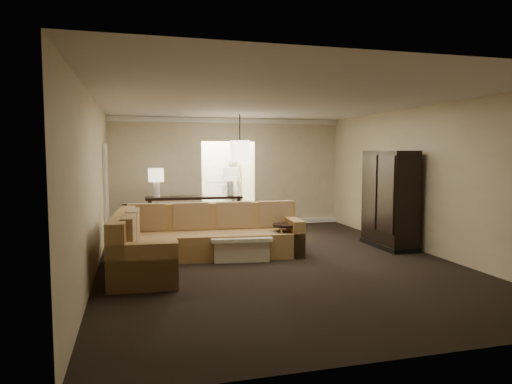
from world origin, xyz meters
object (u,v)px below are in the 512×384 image
object	(u,v)px
console_table	(194,211)
armoire	(389,201)
drink_table	(285,233)
coffee_table	(240,245)
sectional_sofa	(192,240)
person	(233,183)

from	to	relation	value
console_table	armoire	bearing A→B (deg)	-35.95
drink_table	coffee_table	bearing A→B (deg)	170.14
sectional_sofa	drink_table	distance (m)	1.74
coffee_table	armoire	size ratio (longest dim) A/B	0.62
coffee_table	console_table	bearing A→B (deg)	99.86
sectional_sofa	armoire	world-z (taller)	armoire
console_table	drink_table	xyz separation A→B (m)	(1.32, -2.88, -0.10)
coffee_table	drink_table	xyz separation A→B (m)	(0.84, -0.15, 0.21)
sectional_sofa	person	bearing A→B (deg)	75.19
person	sectional_sofa	bearing A→B (deg)	94.71
console_table	person	distance (m)	2.85
coffee_table	drink_table	distance (m)	0.88
drink_table	person	world-z (taller)	person
console_table	sectional_sofa	bearing A→B (deg)	-97.56
drink_table	person	distance (m)	5.31
sectional_sofa	console_table	bearing A→B (deg)	86.42
sectional_sofa	console_table	world-z (taller)	sectional_sofa
drink_table	armoire	bearing A→B (deg)	5.41
console_table	drink_table	size ratio (longest dim) A/B	3.82
sectional_sofa	console_table	xyz separation A→B (m)	(0.42, 2.92, 0.13)
console_table	drink_table	world-z (taller)	console_table
console_table	person	world-z (taller)	person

